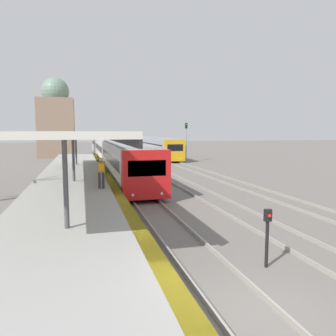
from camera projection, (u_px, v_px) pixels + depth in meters
ground_plane at (247, 315)px, 7.16m from camera, size 240.00×240.00×0.00m
track_platform_line at (247, 312)px, 7.15m from camera, size 1.51×120.00×0.15m
station_platform at (58, 321)px, 6.12m from camera, size 4.90×80.00×0.94m
platform_canopy at (73, 133)px, 19.91m from camera, size 4.00×25.53×3.07m
person_on_platform at (101, 170)px, 17.49m from camera, size 0.40×0.40×1.66m
train_near at (109, 149)px, 42.54m from camera, size 2.71×51.51×3.11m
train_far at (140, 143)px, 64.87m from camera, size 2.64×50.32×3.04m
signal_post_near at (267, 231)px, 9.58m from camera, size 0.20×0.21×1.76m
signal_mast_far at (186, 138)px, 42.59m from camera, size 0.28×0.29×5.07m
distant_domed_building at (56, 120)px, 50.13m from camera, size 5.32×5.32×12.10m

